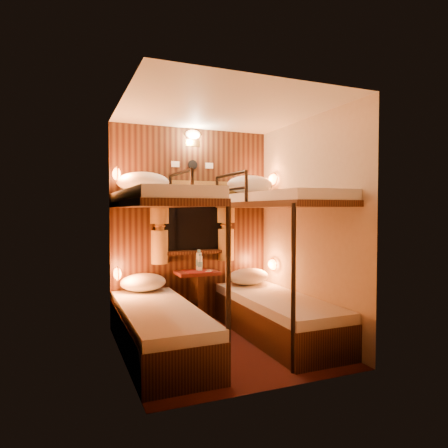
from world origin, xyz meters
name	(u,v)px	position (x,y,z in m)	size (l,w,h in m)	color
floor	(224,346)	(0.00, 0.00, 0.00)	(2.10, 2.10, 0.00)	#38190F
ceiling	(224,109)	(0.00, 0.00, 2.40)	(2.10, 2.10, 0.00)	silver
wall_back	(192,225)	(0.00, 1.05, 1.20)	(2.40, 2.40, 0.00)	#C6B293
wall_front	(276,235)	(0.00, -1.05, 1.20)	(2.40, 2.40, 0.00)	#C6B293
wall_left	(122,231)	(-1.00, 0.00, 1.20)	(2.40, 2.40, 0.00)	#C6B293
wall_right	(307,227)	(1.00, 0.00, 1.20)	(2.40, 2.40, 0.00)	#C6B293
back_panel	(192,225)	(0.00, 1.04, 1.20)	(2.00, 0.03, 2.40)	black
bunk_left	(159,296)	(-0.65, 0.07, 0.56)	(0.72, 1.90, 1.82)	black
bunk_right	(276,286)	(0.65, 0.07, 0.56)	(0.72, 1.90, 1.82)	black
window	(193,227)	(0.00, 1.00, 1.18)	(1.00, 0.12, 0.79)	black
curtains	(194,220)	(0.00, 0.97, 1.26)	(1.10, 0.22, 1.00)	olive
back_fixtures	(193,141)	(0.00, 1.00, 2.25)	(0.54, 0.09, 0.48)	black
reading_lamps	(201,223)	(0.00, 0.70, 1.24)	(2.00, 0.20, 1.25)	orange
table	(197,290)	(0.00, 0.85, 0.41)	(0.50, 0.34, 0.66)	#581C14
bottle_left	(200,263)	(0.05, 0.88, 0.74)	(0.06, 0.06, 0.21)	#99BFE5
bottle_right	(199,261)	(0.04, 0.91, 0.76)	(0.07, 0.07, 0.26)	#99BFE5
sachet_a	(208,271)	(0.12, 0.76, 0.65)	(0.08, 0.06, 0.01)	silver
sachet_b	(209,270)	(0.16, 0.86, 0.65)	(0.07, 0.05, 0.01)	silver
pillow_lower_left	(143,282)	(-0.65, 0.85, 0.56)	(0.52, 0.37, 0.21)	silver
pillow_lower_right	(249,276)	(0.65, 0.76, 0.56)	(0.52, 0.37, 0.20)	silver
pillow_upper_left	(143,182)	(-0.65, 0.82, 1.71)	(0.60, 0.43, 0.24)	silver
pillow_upper_right	(250,185)	(0.65, 0.73, 1.70)	(0.59, 0.42, 0.23)	silver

